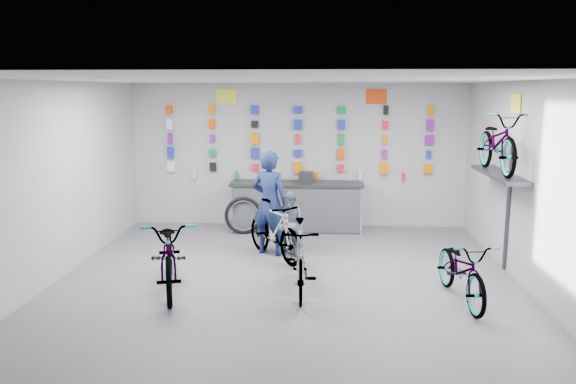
# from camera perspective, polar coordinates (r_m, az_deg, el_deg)

# --- Properties ---
(floor) EXTENTS (8.00, 8.00, 0.00)m
(floor) POSITION_cam_1_polar(r_m,az_deg,el_deg) (8.26, -0.31, -9.95)
(floor) COLOR #56565B
(floor) RESTS_ON ground
(ceiling) EXTENTS (8.00, 8.00, 0.00)m
(ceiling) POSITION_cam_1_polar(r_m,az_deg,el_deg) (7.74, -0.33, 11.36)
(ceiling) COLOR white
(ceiling) RESTS_ON wall_back
(wall_back) EXTENTS (7.00, 0.00, 7.00)m
(wall_back) POSITION_cam_1_polar(r_m,az_deg,el_deg) (11.81, 1.02, 3.75)
(wall_back) COLOR #AAAAAC
(wall_back) RESTS_ON floor
(wall_front) EXTENTS (7.00, 0.00, 7.00)m
(wall_front) POSITION_cam_1_polar(r_m,az_deg,el_deg) (4.00, -4.33, -9.70)
(wall_front) COLOR #AAAAAC
(wall_front) RESTS_ON floor
(wall_left) EXTENTS (0.00, 8.00, 8.00)m
(wall_left) POSITION_cam_1_polar(r_m,az_deg,el_deg) (8.82, -23.65, 0.58)
(wall_left) COLOR #AAAAAC
(wall_left) RESTS_ON floor
(wall_right) EXTENTS (0.00, 8.00, 8.00)m
(wall_right) POSITION_cam_1_polar(r_m,az_deg,el_deg) (8.38, 24.29, 0.06)
(wall_right) COLOR #AAAAAC
(wall_right) RESTS_ON floor
(counter) EXTENTS (2.70, 0.66, 1.00)m
(counter) POSITION_cam_1_polar(r_m,az_deg,el_deg) (11.52, 0.90, -1.53)
(counter) COLOR black
(counter) RESTS_ON floor
(merch_wall) EXTENTS (5.57, 0.08, 1.55)m
(merch_wall) POSITION_cam_1_polar(r_m,az_deg,el_deg) (11.72, 0.82, 5.04)
(merch_wall) COLOR white
(merch_wall) RESTS_ON wall_back
(wall_bracket) EXTENTS (0.39, 1.90, 2.00)m
(wall_bracket) POSITION_cam_1_polar(r_m,az_deg,el_deg) (9.45, 20.78, 1.17)
(wall_bracket) COLOR #333338
(wall_bracket) RESTS_ON wall_right
(sign_left) EXTENTS (0.42, 0.02, 0.30)m
(sign_left) POSITION_cam_1_polar(r_m,az_deg,el_deg) (11.88, -6.32, 9.62)
(sign_left) COLOR #F6FF3C
(sign_left) RESTS_ON wall_back
(sign_right) EXTENTS (0.42, 0.02, 0.30)m
(sign_right) POSITION_cam_1_polar(r_m,az_deg,el_deg) (11.75, 8.96, 9.55)
(sign_right) COLOR #D84113
(sign_right) RESTS_ON wall_back
(sign_side) EXTENTS (0.02, 0.40, 0.30)m
(sign_side) POSITION_cam_1_polar(r_m,az_deg,el_deg) (9.40, 22.14, 8.30)
(sign_side) COLOR #F6FF3C
(sign_side) RESTS_ON wall_right
(bike_left) EXTENTS (1.26, 2.21, 1.10)m
(bike_left) POSITION_cam_1_polar(r_m,az_deg,el_deg) (8.29, -11.91, -6.09)
(bike_left) COLOR gray
(bike_left) RESTS_ON floor
(bike_center) EXTENTS (0.58, 1.74, 1.03)m
(bike_center) POSITION_cam_1_polar(r_m,az_deg,el_deg) (8.00, 1.24, -6.73)
(bike_center) COLOR gray
(bike_center) RESTS_ON floor
(bike_right) EXTENTS (0.80, 1.77, 0.90)m
(bike_right) POSITION_cam_1_polar(r_m,az_deg,el_deg) (8.07, 17.24, -7.53)
(bike_right) COLOR gray
(bike_right) RESTS_ON floor
(bike_service) EXTENTS (1.36, 1.65, 1.01)m
(bike_service) POSITION_cam_1_polar(r_m,az_deg,el_deg) (9.59, -1.39, -3.88)
(bike_service) COLOR gray
(bike_service) RESTS_ON floor
(bike_wall) EXTENTS (0.63, 1.80, 0.95)m
(bike_wall) POSITION_cam_1_polar(r_m,az_deg,el_deg) (9.36, 20.55, 4.73)
(bike_wall) COLOR gray
(bike_wall) RESTS_ON wall_bracket
(clerk) EXTENTS (0.78, 0.65, 1.84)m
(clerk) POSITION_cam_1_polar(r_m,az_deg,el_deg) (9.79, -1.86, -1.10)
(clerk) COLOR navy
(clerk) RESTS_ON floor
(customer) EXTENTS (0.70, 0.66, 1.14)m
(customer) POSITION_cam_1_polar(r_m,az_deg,el_deg) (9.76, 0.19, -3.24)
(customer) COLOR slate
(customer) RESTS_ON floor
(spare_wheel) EXTENTS (0.76, 0.23, 0.75)m
(spare_wheel) POSITION_cam_1_polar(r_m,az_deg,el_deg) (11.29, -4.56, -2.40)
(spare_wheel) COLOR black
(spare_wheel) RESTS_ON floor
(register) EXTENTS (0.30, 0.32, 0.22)m
(register) POSITION_cam_1_polar(r_m,az_deg,el_deg) (11.41, 1.85, 1.53)
(register) COLOR black
(register) RESTS_ON counter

